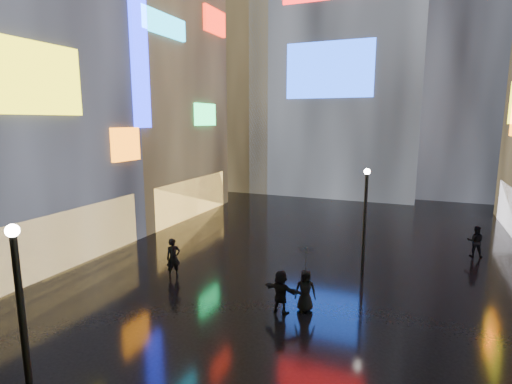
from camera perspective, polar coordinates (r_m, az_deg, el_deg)
The scene contains 11 objects.
ground at distance 22.39m, azimuth 7.90°, elevation -9.31°, with size 140.00×140.00×0.00m, color black.
building_left_far at distance 34.06m, azimuth -16.80°, elevation 15.72°, with size 10.28×12.00×22.00m.
tower_flank_right at distance 47.63m, azimuth 28.42°, elevation 20.57°, with size 12.00×12.00×34.00m, color black.
tower_flank_left at distance 46.93m, azimuth -2.01°, elevation 16.95°, with size 10.00×10.00×26.00m, color black.
lamp_near at distance 10.91m, azimuth -30.41°, elevation -15.51°, with size 0.30×0.30×5.20m.
lamp_far at distance 19.97m, azimuth 15.31°, elevation -3.17°, with size 0.30×0.30×5.20m.
pedestrian_4 at distance 16.23m, azimuth 7.06°, elevation -13.81°, with size 0.83×0.54×1.69m, color black.
pedestrian_5 at distance 16.00m, azimuth 3.57°, elevation -14.06°, with size 1.60×0.51×1.73m, color black.
pedestrian_6 at distance 19.75m, azimuth -11.73°, elevation -9.20°, with size 0.69×0.45×1.89m, color black.
pedestrian_7 at distance 25.24m, azimuth 28.86°, elevation -6.20°, with size 0.84×0.66×1.73m, color black.
umbrella_2 at distance 15.75m, azimuth 7.16°, elevation -9.42°, with size 1.02×1.04×0.94m, color black.
Camera 1 is at (5.12, -0.49, 7.41)m, focal length 28.00 mm.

